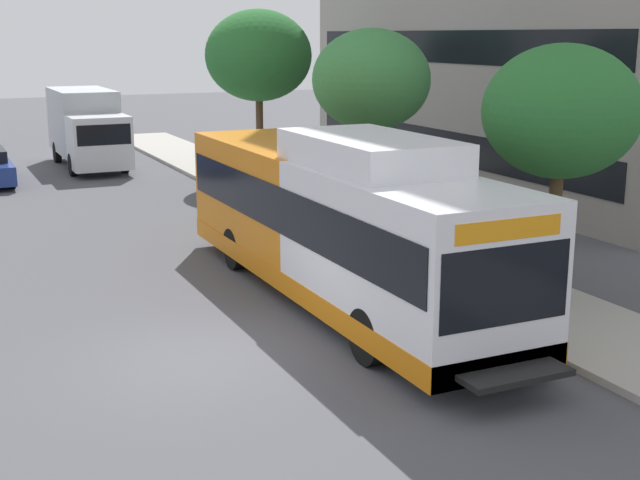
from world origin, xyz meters
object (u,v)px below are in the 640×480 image
object	(u,v)px
street_tree_near_stop	(561,112)
street_tree_mid_block	(371,80)
street_tree_far_block	(258,56)
transit_bus	(338,222)
box_truck_background	(87,126)

from	to	relation	value
street_tree_near_stop	street_tree_mid_block	bearing A→B (deg)	89.57
street_tree_mid_block	street_tree_far_block	distance (m)	8.92
street_tree_near_stop	street_tree_far_block	xyz separation A→B (m)	(0.03, 17.13, 0.76)
transit_bus	box_truck_background	xyz separation A→B (m)	(-1.31, 21.46, 0.04)
street_tree_near_stop	box_truck_background	xyz separation A→B (m)	(-5.41, 23.38, -2.24)
street_tree_far_block	street_tree_near_stop	bearing A→B (deg)	-90.10
street_tree_mid_block	street_tree_far_block	bearing A→B (deg)	90.21
street_tree_near_stop	street_tree_far_block	size ratio (longest dim) A/B	0.83
street_tree_near_stop	street_tree_far_block	world-z (taller)	street_tree_far_block
street_tree_far_block	box_truck_background	xyz separation A→B (m)	(-5.44, 6.25, -3.00)
transit_bus	street_tree_far_block	world-z (taller)	street_tree_far_block
street_tree_near_stop	street_tree_mid_block	world-z (taller)	street_tree_mid_block
street_tree_far_block	box_truck_background	size ratio (longest dim) A/B	0.90
transit_bus	street_tree_far_block	distance (m)	16.05
street_tree_near_stop	box_truck_background	size ratio (longest dim) A/B	0.75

